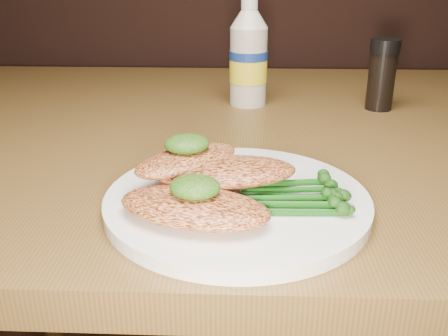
{
  "coord_description": "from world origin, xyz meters",
  "views": [
    {
      "loc": [
        -0.05,
        0.34,
        0.98
      ],
      "look_at": [
        -0.07,
        0.8,
        0.79
      ],
      "focal_mm": 40.71,
      "sensor_mm": 36.0,
      "label": 1
    }
  ],
  "objects_px": {
    "dining_table": "(267,329)",
    "plate": "(237,201)",
    "pepper_grinder": "(382,75)",
    "mayo_bottle": "(249,51)"
  },
  "relations": [
    {
      "from": "dining_table",
      "to": "pepper_grinder",
      "type": "relative_size",
      "value": 10.75
    },
    {
      "from": "dining_table",
      "to": "plate",
      "type": "xyz_separation_m",
      "value": [
        -0.05,
        -0.26,
        0.38
      ]
    },
    {
      "from": "dining_table",
      "to": "plate",
      "type": "relative_size",
      "value": 4.58
    },
    {
      "from": "dining_table",
      "to": "mayo_bottle",
      "type": "height_order",
      "value": "mayo_bottle"
    },
    {
      "from": "plate",
      "to": "mayo_bottle",
      "type": "distance_m",
      "value": 0.38
    },
    {
      "from": "plate",
      "to": "pepper_grinder",
      "type": "relative_size",
      "value": 2.35
    },
    {
      "from": "dining_table",
      "to": "mayo_bottle",
      "type": "distance_m",
      "value": 0.48
    },
    {
      "from": "plate",
      "to": "pepper_grinder",
      "type": "distance_m",
      "value": 0.42
    },
    {
      "from": "dining_table",
      "to": "pepper_grinder",
      "type": "bearing_deg",
      "value": 29.18
    },
    {
      "from": "pepper_grinder",
      "to": "dining_table",
      "type": "bearing_deg",
      "value": -150.82
    }
  ]
}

